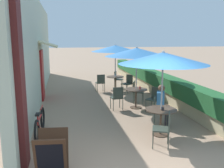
# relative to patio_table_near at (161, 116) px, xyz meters

# --- Properties ---
(ground_plane) EXTENTS (120.00, 120.00, 0.00)m
(ground_plane) POSITION_rel_patio_table_near_xyz_m (-1.01, -1.61, -0.55)
(ground_plane) COLOR #9E7F66
(cafe_facade_wall) EXTENTS (0.98, 14.29, 4.20)m
(cafe_facade_wall) POSITION_rel_patio_table_near_xyz_m (-3.55, 5.40, 1.54)
(cafe_facade_wall) COLOR #B2C1AD
(cafe_facade_wall) RESTS_ON ground_plane
(planter_hedge) EXTENTS (0.60, 13.29, 1.01)m
(planter_hedge) POSITION_rel_patio_table_near_xyz_m (1.74, 5.43, -0.01)
(planter_hedge) COLOR tan
(planter_hedge) RESTS_ON ground_plane
(patio_table_near) EXTENTS (0.84, 0.84, 0.72)m
(patio_table_near) POSITION_rel_patio_table_near_xyz_m (0.00, 0.00, 0.00)
(patio_table_near) COLOR brown
(patio_table_near) RESTS_ON ground_plane
(patio_umbrella_near) EXTENTS (2.32, 2.32, 2.29)m
(patio_umbrella_near) POSITION_rel_patio_table_near_xyz_m (0.00, -0.00, 1.55)
(patio_umbrella_near) COLOR #B7B7BC
(patio_umbrella_near) RESTS_ON ground_plane
(cafe_chair_near_left) EXTENTS (0.52, 0.52, 0.87)m
(cafe_chair_near_left) POSITION_rel_patio_table_near_xyz_m (-0.22, -0.73, -0.03)
(cafe_chair_near_left) COLOR #384238
(cafe_chair_near_left) RESTS_ON ground_plane
(cafe_chair_near_right) EXTENTS (0.52, 0.52, 0.87)m
(cafe_chair_near_right) POSITION_rel_patio_table_near_xyz_m (0.22, 0.73, -0.03)
(cafe_chair_near_right) COLOR #384238
(cafe_chair_near_right) RESTS_ON ground_plane
(seated_patron_near_right) EXTENTS (0.49, 0.45, 1.25)m
(seated_patron_near_right) POSITION_rel_patio_table_near_xyz_m (0.32, 0.69, 0.14)
(seated_patron_near_right) COLOR #23232D
(seated_patron_near_right) RESTS_ON ground_plane
(coffee_cup_near) EXTENTS (0.07, 0.07, 0.09)m
(coffee_cup_near) POSITION_rel_patio_table_near_xyz_m (-0.01, -0.11, 0.22)
(coffee_cup_near) COLOR #232328
(coffee_cup_near) RESTS_ON patio_table_near
(patio_table_mid) EXTENTS (0.84, 0.84, 0.72)m
(patio_table_mid) POSITION_rel_patio_table_near_xyz_m (0.11, 2.67, 0.00)
(patio_table_mid) COLOR brown
(patio_table_mid) RESTS_ON ground_plane
(patio_umbrella_mid) EXTENTS (2.32, 2.32, 2.29)m
(patio_umbrella_mid) POSITION_rel_patio_table_near_xyz_m (0.11, 2.67, 1.55)
(patio_umbrella_mid) COLOR #B7B7BC
(patio_umbrella_mid) RESTS_ON ground_plane
(cafe_chair_mid_left) EXTENTS (0.56, 0.56, 0.87)m
(cafe_chair_mid_left) POSITION_rel_patio_table_near_xyz_m (0.61, 2.10, -0.03)
(cafe_chair_mid_left) COLOR #384238
(cafe_chair_mid_left) RESTS_ON ground_plane
(cafe_chair_mid_right) EXTENTS (0.53, 0.53, 0.87)m
(cafe_chair_mid_right) POSITION_rel_patio_table_near_xyz_m (0.35, 3.40, -0.03)
(cafe_chair_mid_right) COLOR #384238
(cafe_chair_mid_right) RESTS_ON ground_plane
(cafe_chair_mid_back) EXTENTS (0.44, 0.44, 0.87)m
(cafe_chair_mid_back) POSITION_rel_patio_table_near_xyz_m (-0.64, 2.52, -0.03)
(cafe_chair_mid_back) COLOR #384238
(cafe_chair_mid_back) RESTS_ON ground_plane
(coffee_cup_mid) EXTENTS (0.07, 0.07, 0.09)m
(coffee_cup_mid) POSITION_rel_patio_table_near_xyz_m (0.26, 2.67, 0.22)
(coffee_cup_mid) COLOR #B73D3D
(coffee_cup_mid) RESTS_ON patio_table_mid
(patio_table_far) EXTENTS (0.84, 0.84, 0.72)m
(patio_table_far) POSITION_rel_patio_table_near_xyz_m (-0.02, 5.77, 0.00)
(patio_table_far) COLOR brown
(patio_table_far) RESTS_ON ground_plane
(patio_umbrella_far) EXTENTS (2.32, 2.32, 2.29)m
(patio_umbrella_far) POSITION_rel_patio_table_near_xyz_m (-0.02, 5.77, 1.55)
(patio_umbrella_far) COLOR #B7B7BC
(patio_umbrella_far) RESTS_ON ground_plane
(cafe_chair_far_left) EXTENTS (0.56, 0.56, 0.87)m
(cafe_chair_far_left) POSITION_rel_patio_table_near_xyz_m (0.47, 5.18, -0.03)
(cafe_chair_far_left) COLOR #384238
(cafe_chair_far_left) RESTS_ON ground_plane
(cafe_chair_far_right) EXTENTS (0.53, 0.53, 0.87)m
(cafe_chair_far_right) POSITION_rel_patio_table_near_xyz_m (0.25, 6.49, -0.03)
(cafe_chair_far_right) COLOR #384238
(cafe_chair_far_right) RESTS_ON ground_plane
(cafe_chair_far_back) EXTENTS (0.43, 0.43, 0.87)m
(cafe_chair_far_back) POSITION_rel_patio_table_near_xyz_m (-0.77, 5.64, -0.03)
(cafe_chair_far_back) COLOR #384238
(cafe_chair_far_back) RESTS_ON ground_plane
(coffee_cup_far) EXTENTS (0.07, 0.07, 0.09)m
(coffee_cup_far) POSITION_rel_patio_table_near_xyz_m (-0.00, 5.84, 0.22)
(coffee_cup_far) COLOR teal
(coffee_cup_far) RESTS_ON patio_table_far
(bicycle_leaning) EXTENTS (0.15, 1.74, 0.71)m
(bicycle_leaning) POSITION_rel_patio_table_near_xyz_m (-3.21, 0.61, -0.22)
(bicycle_leaning) COLOR black
(bicycle_leaning) RESTS_ON ground_plane
(menu_board) EXTENTS (0.64, 0.69, 0.89)m
(menu_board) POSITION_rel_patio_table_near_xyz_m (-2.81, -1.59, -0.11)
(menu_board) COLOR #422819
(menu_board) RESTS_ON ground_plane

